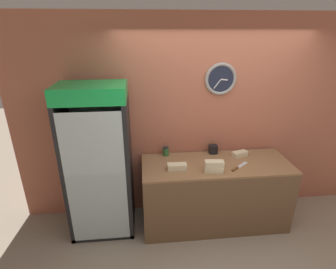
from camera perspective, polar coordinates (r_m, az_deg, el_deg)
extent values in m
cube|color=#B7664C|center=(3.60, 9.28, 3.18)|extent=(5.20, 0.06, 2.70)
torus|color=gray|center=(3.45, 11.41, 11.74)|extent=(0.41, 0.04, 0.41)
cylinder|color=#1E2338|center=(3.45, 11.41, 11.74)|extent=(0.34, 0.01, 0.34)
cube|color=white|center=(3.45, 12.16, 11.60)|extent=(0.09, 0.01, 0.03)
cube|color=white|center=(3.43, 10.70, 10.77)|extent=(0.09, 0.01, 0.12)
cube|color=brown|center=(3.66, 10.02, -12.57)|extent=(1.90, 0.72, 0.88)
cube|color=#8E6642|center=(3.43, 10.52, -6.35)|extent=(1.90, 0.72, 0.02)
cube|color=black|center=(3.65, -14.02, -4.99)|extent=(0.78, 0.04, 1.76)
cube|color=black|center=(3.48, -20.60, -7.24)|extent=(0.05, 0.61, 1.76)
cube|color=black|center=(3.36, -8.43, -7.01)|extent=(0.05, 0.61, 1.76)
cube|color=black|center=(3.88, -13.35, -18.27)|extent=(0.78, 0.61, 0.05)
cube|color=white|center=(3.62, -14.07, -5.19)|extent=(0.68, 0.02, 1.66)
cube|color=silver|center=(3.13, -15.39, -9.94)|extent=(0.68, 0.01, 1.66)
cube|color=green|center=(3.03, -16.48, 8.82)|extent=(0.78, 0.55, 0.18)
cube|color=silver|center=(3.58, -14.06, -12.72)|extent=(0.66, 0.49, 0.01)
cube|color=silver|center=(3.38, -14.68, -7.18)|extent=(0.66, 0.49, 0.01)
cube|color=silver|center=(3.21, -15.36, -1.00)|extent=(0.66, 0.49, 0.01)
cylinder|color=navy|center=(3.14, -11.81, -7.78)|extent=(0.07, 0.07, 0.13)
cylinder|color=navy|center=(3.10, -11.94, -6.32)|extent=(0.03, 0.03, 0.05)
cylinder|color=orange|center=(3.39, -15.85, -13.47)|extent=(0.07, 0.07, 0.15)
cylinder|color=orange|center=(3.33, -16.04, -11.94)|extent=(0.03, 0.03, 0.07)
cylinder|color=orange|center=(2.98, -13.92, -1.18)|extent=(0.07, 0.07, 0.13)
cylinder|color=orange|center=(2.94, -14.09, 0.46)|extent=(0.03, 0.03, 0.06)
cylinder|color=#72337F|center=(3.34, -11.60, -13.39)|extent=(0.06, 0.06, 0.17)
cylinder|color=#72337F|center=(3.28, -11.76, -11.67)|extent=(0.03, 0.03, 0.07)
cylinder|color=#B2231E|center=(3.43, -18.40, -13.61)|extent=(0.07, 0.07, 0.13)
cylinder|color=#B2231E|center=(3.38, -18.59, -12.32)|extent=(0.03, 0.03, 0.06)
cylinder|color=orange|center=(3.07, -21.12, -1.42)|extent=(0.08, 0.08, 0.13)
cylinder|color=orange|center=(3.03, -21.35, 0.15)|extent=(0.03, 0.03, 0.05)
cube|color=beige|center=(3.21, 9.95, -7.44)|extent=(0.24, 0.13, 0.07)
cube|color=beige|center=(3.17, 10.03, -6.30)|extent=(0.23, 0.12, 0.07)
cube|color=beige|center=(3.66, 15.40, -4.07)|extent=(0.23, 0.16, 0.06)
cube|color=beige|center=(3.21, 1.99, -7.01)|extent=(0.24, 0.11, 0.07)
cube|color=silver|center=(3.45, 15.83, -6.37)|extent=(0.19, 0.17, 0.00)
cube|color=brown|center=(3.32, 14.40, -7.28)|extent=(0.11, 0.10, 0.02)
cylinder|color=#336B38|center=(3.54, -0.50, -3.76)|extent=(0.08, 0.08, 0.11)
cylinder|color=#262628|center=(3.52, -0.50, -2.88)|extent=(0.08, 0.08, 0.01)
cube|color=black|center=(3.65, 9.80, -3.18)|extent=(0.11, 0.09, 0.12)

